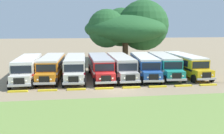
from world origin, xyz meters
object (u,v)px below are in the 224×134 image
at_px(parked_bus_slot_0, 28,67).
at_px(parked_bus_slot_5, 144,65).
at_px(parked_bus_slot_6, 164,64).
at_px(parked_bus_slot_2, 75,66).
at_px(parked_bus_slot_3, 100,66).
at_px(broad_shade_tree, 129,27).
at_px(parked_bus_slot_1, 52,66).
at_px(parked_bus_slot_4, 121,65).
at_px(parked_bus_slot_7, 185,64).

distance_m(parked_bus_slot_0, parked_bus_slot_5, 15.23).
bearing_deg(parked_bus_slot_6, parked_bus_slot_2, -84.85).
xyz_separation_m(parked_bus_slot_2, parked_bus_slot_6, (12.08, 0.25, 0.00)).
bearing_deg(parked_bus_slot_0, parked_bus_slot_5, 88.53).
relative_size(parked_bus_slot_3, parked_bus_slot_6, 0.99).
bearing_deg(parked_bus_slot_3, broad_shade_tree, 153.30).
bearing_deg(broad_shade_tree, parked_bus_slot_1, -133.71).
xyz_separation_m(parked_bus_slot_2, parked_bus_slot_4, (6.02, -0.10, 0.00)).
height_order(parked_bus_slot_1, parked_bus_slot_5, same).
bearing_deg(parked_bus_slot_5, parked_bus_slot_1, -87.99).
relative_size(parked_bus_slot_0, parked_bus_slot_1, 1.00).
xyz_separation_m(parked_bus_slot_3, parked_bus_slot_6, (8.81, 0.29, 0.00)).
height_order(parked_bus_slot_4, parked_bus_slot_5, same).
height_order(parked_bus_slot_4, parked_bus_slot_6, same).
bearing_deg(parked_bus_slot_1, parked_bus_slot_3, 88.41).
bearing_deg(parked_bus_slot_2, parked_bus_slot_0, -87.09).
xyz_separation_m(parked_bus_slot_0, parked_bus_slot_4, (12.00, 0.03, 0.00)).
xyz_separation_m(parked_bus_slot_2, parked_bus_slot_3, (3.27, -0.05, 0.00)).
relative_size(parked_bus_slot_0, broad_shade_tree, 0.68).
bearing_deg(parked_bus_slot_2, parked_bus_slot_1, -96.05).
relative_size(parked_bus_slot_3, broad_shade_tree, 0.68).
xyz_separation_m(parked_bus_slot_3, broad_shade_tree, (6.66, 14.04, 4.89)).
relative_size(parked_bus_slot_0, parked_bus_slot_6, 0.99).
bearing_deg(parked_bus_slot_0, parked_bus_slot_4, 88.45).
bearing_deg(parked_bus_slot_2, broad_shade_tree, 146.23).
relative_size(parked_bus_slot_7, broad_shade_tree, 0.68).
xyz_separation_m(parked_bus_slot_1, broad_shade_tree, (12.99, 13.59, 4.89)).
bearing_deg(parked_bus_slot_7, parked_bus_slot_6, -93.38).
distance_m(parked_bus_slot_4, broad_shade_tree, 15.43).
height_order(parked_bus_slot_0, parked_bus_slot_4, same).
relative_size(parked_bus_slot_4, parked_bus_slot_5, 0.99).
height_order(parked_bus_slot_1, parked_bus_slot_2, same).
relative_size(parked_bus_slot_1, parked_bus_slot_7, 1.00).
xyz_separation_m(parked_bus_slot_0, parked_bus_slot_3, (9.25, 0.09, 0.00)).
xyz_separation_m(parked_bus_slot_5, parked_bus_slot_6, (2.83, 0.32, 0.00)).
distance_m(parked_bus_slot_0, parked_bus_slot_3, 9.25).
xyz_separation_m(parked_bus_slot_1, parked_bus_slot_7, (18.18, -0.24, 0.00)).
height_order(parked_bus_slot_0, parked_bus_slot_3, same).
xyz_separation_m(parked_bus_slot_2, broad_shade_tree, (9.93, 14.00, 4.89)).
distance_m(parked_bus_slot_0, parked_bus_slot_6, 18.07).
relative_size(parked_bus_slot_6, broad_shade_tree, 0.68).
distance_m(parked_bus_slot_3, parked_bus_slot_4, 2.75).
distance_m(parked_bus_slot_5, parked_bus_slot_7, 5.88).
bearing_deg(parked_bus_slot_4, parked_bus_slot_3, -92.24).
xyz_separation_m(parked_bus_slot_3, parked_bus_slot_7, (11.86, 0.22, 0.00)).
bearing_deg(parked_bus_slot_6, parked_bus_slot_7, 92.61).
bearing_deg(broad_shade_tree, parked_bus_slot_5, -92.78).
xyz_separation_m(parked_bus_slot_0, broad_shade_tree, (15.91, 14.13, 4.89)).
bearing_deg(broad_shade_tree, parked_bus_slot_3, -115.37).
relative_size(parked_bus_slot_1, broad_shade_tree, 0.68).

